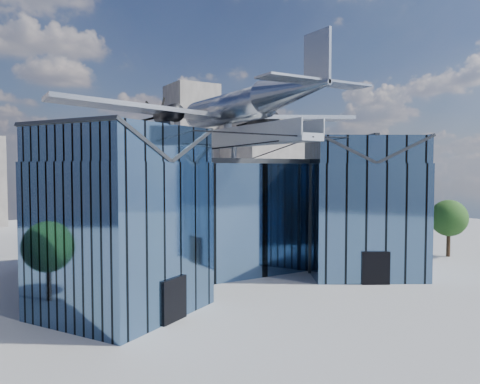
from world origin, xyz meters
TOP-DOWN VIEW (x-y plane):
  - ground_plane at (0.00, 0.00)m, footprint 120.00×120.00m
  - museum at (0.00, 5.82)m, footprint 32.88×24.50m
  - bg_towers at (1.45, 50.49)m, footprint 77.00×24.50m
  - tree_plaza_e at (23.72, -0.15)m, footprint 4.88×4.88m
  - tree_side_e at (19.30, 8.70)m, footprint 4.20×4.20m

SIDE VIEW (x-z plane):
  - ground_plane at x=0.00m, z-range 0.00..0.00m
  - tree_plaza_e at x=23.72m, z-range 1.04..6.89m
  - tree_side_e at x=19.30m, z-range 1.06..7.04m
  - museum at x=0.00m, z-range -3.26..14.34m
  - bg_towers at x=1.45m, z-range -2.99..23.01m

